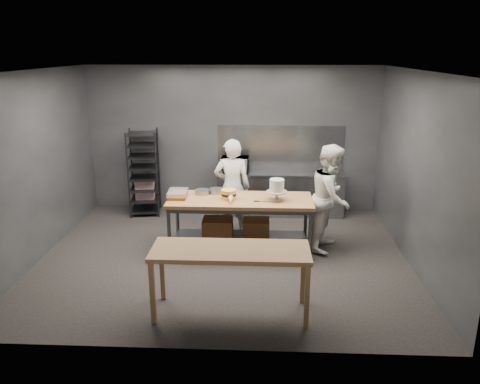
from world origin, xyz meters
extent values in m
plane|color=black|center=(0.00, 0.00, 0.00)|extent=(6.00, 6.00, 0.00)
cube|color=#4C4F54|center=(0.00, 2.50, 1.50)|extent=(6.00, 0.04, 3.00)
cube|color=brown|center=(0.26, 0.31, 0.89)|extent=(2.40, 0.90, 0.06)
cube|color=#47494C|center=(0.26, 0.31, 0.20)|extent=(2.25, 0.75, 0.03)
cylinder|color=#47494C|center=(-0.88, -0.08, 0.43)|extent=(0.06, 0.06, 0.86)
cylinder|color=#47494C|center=(-0.88, 0.70, 0.43)|extent=(0.06, 0.06, 0.86)
cylinder|color=#47494C|center=(1.40, -0.08, 0.43)|extent=(0.06, 0.06, 0.86)
cylinder|color=#47494C|center=(1.40, 0.70, 0.43)|extent=(0.06, 0.06, 0.86)
cube|color=brown|center=(-0.12, 0.29, 0.39)|extent=(0.50, 0.40, 0.35)
cube|color=brown|center=(0.53, 0.41, 0.36)|extent=(0.45, 0.38, 0.30)
cube|color=brown|center=(0.23, -1.69, 0.87)|extent=(2.00, 0.70, 0.06)
cube|color=brown|center=(-0.72, -1.99, 0.42)|extent=(0.06, 0.06, 0.84)
cube|color=brown|center=(-0.72, -1.39, 0.42)|extent=(0.06, 0.06, 0.84)
cube|color=brown|center=(1.18, -1.99, 0.42)|extent=(0.06, 0.06, 0.84)
cube|color=brown|center=(1.18, -1.39, 0.42)|extent=(0.06, 0.06, 0.84)
cube|color=slate|center=(1.00, 2.18, 0.88)|extent=(2.60, 0.60, 0.04)
cube|color=slate|center=(1.00, 2.18, 0.43)|extent=(2.56, 0.56, 0.86)
cube|color=slate|center=(1.00, 2.48, 1.35)|extent=(2.60, 0.02, 0.90)
cube|color=black|center=(-1.80, 2.10, 0.88)|extent=(0.69, 0.73, 1.75)
cube|color=silver|center=(-1.80, 2.10, 0.54)|extent=(0.41, 0.29, 0.45)
imported|color=white|center=(0.08, 1.05, 0.89)|extent=(0.67, 0.45, 1.79)
imported|color=white|center=(1.78, 0.47, 0.91)|extent=(0.95, 1.07, 1.81)
imported|color=black|center=(0.07, 2.18, 1.05)|extent=(0.54, 0.37, 0.30)
cylinder|color=#B3AA8F|center=(0.86, 0.25, 0.93)|extent=(0.20, 0.20, 0.02)
cylinder|color=#B3AA8F|center=(0.86, 0.25, 1.00)|extent=(0.06, 0.06, 0.12)
cylinder|color=#B3AA8F|center=(0.86, 0.25, 1.07)|extent=(0.34, 0.34, 0.02)
cylinder|color=silver|center=(0.86, 0.25, 1.18)|extent=(0.23, 0.23, 0.20)
cylinder|color=#F8BE4F|center=(0.07, 0.29, 0.95)|extent=(0.25, 0.25, 0.06)
cylinder|color=black|center=(0.07, 0.29, 1.00)|extent=(0.25, 0.25, 0.04)
cylinder|color=#F8BE4F|center=(0.07, 0.29, 1.05)|extent=(0.25, 0.25, 0.06)
cylinder|color=gray|center=(-0.40, 0.54, 0.96)|extent=(0.25, 0.25, 0.07)
cylinder|color=gray|center=(-0.17, 0.61, 0.96)|extent=(0.26, 0.26, 0.07)
cone|color=silver|center=(0.11, 0.10, 0.98)|extent=(0.14, 0.39, 0.12)
cube|color=slate|center=(0.71, 0.16, 0.92)|extent=(0.28, 0.02, 0.00)
cube|color=black|center=(0.53, 0.16, 0.93)|extent=(0.09, 0.02, 0.02)
cube|color=#934F1D|center=(-0.79, 0.23, 0.95)|extent=(0.30, 0.20, 0.05)
cube|color=silver|center=(-0.79, 0.23, 1.00)|extent=(0.31, 0.21, 0.06)
cube|color=#934F1D|center=(-0.80, 0.46, 0.95)|extent=(0.30, 0.20, 0.05)
cube|color=silver|center=(-0.80, 0.46, 1.00)|extent=(0.31, 0.21, 0.06)
camera|label=1|loc=(0.60, -7.08, 3.31)|focal=35.00mm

